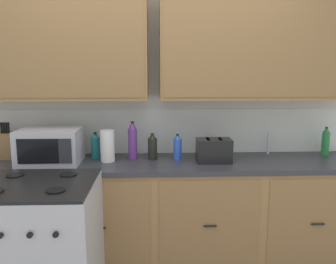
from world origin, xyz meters
TOP-DOWN VIEW (x-y plane):
  - wall_unit at (0.00, 0.50)m, footprint 4.55×0.40m
  - counter_run at (0.00, 0.30)m, footprint 3.38×0.64m
  - stove_range at (-0.77, -0.33)m, footprint 0.76×0.68m
  - microwave at (-0.83, 0.28)m, footprint 0.48×0.37m
  - toaster at (0.49, 0.27)m, footprint 0.28×0.18m
  - knife_block at (-1.25, 0.46)m, footprint 0.11×0.14m
  - sink_faucet at (1.02, 0.51)m, footprint 0.02×0.02m
  - paper_towel_roll at (-0.38, 0.32)m, footprint 0.12×0.12m
  - bottle_violet at (-0.18, 0.39)m, footprint 0.08×0.08m
  - bottle_teal at (-0.50, 0.43)m, footprint 0.07×0.07m
  - bottle_blue at (0.19, 0.34)m, footprint 0.07×0.07m
  - bottle_green at (1.51, 0.45)m, footprint 0.07×0.07m
  - bottle_dark at (-0.02, 0.37)m, footprint 0.08×0.08m

SIDE VIEW (x-z plane):
  - counter_run at x=0.00m, z-range 0.01..0.92m
  - stove_range at x=-0.77m, z-range 0.00..0.95m
  - toaster at x=0.49m, z-range 0.91..1.10m
  - sink_faucet at x=1.02m, z-range 0.91..1.11m
  - bottle_blue at x=0.19m, z-range 0.90..1.12m
  - bottle_dark at x=-0.02m, z-range 0.90..1.13m
  - bottle_teal at x=-0.50m, z-range 0.90..1.13m
  - knife_block at x=-1.25m, z-range 0.87..1.18m
  - bottle_green at x=1.51m, z-range 0.90..1.16m
  - paper_towel_roll at x=-0.38m, z-range 0.91..1.17m
  - microwave at x=-0.83m, z-range 0.91..1.19m
  - bottle_violet at x=-0.18m, z-range 0.90..1.22m
  - wall_unit at x=0.00m, z-range 0.39..2.94m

